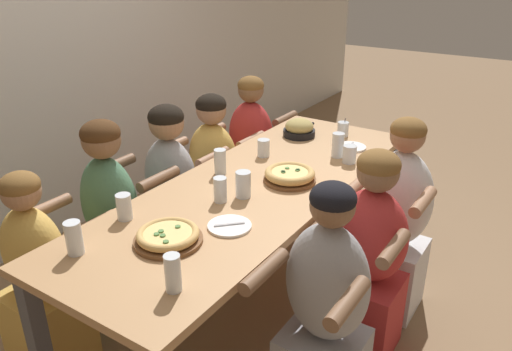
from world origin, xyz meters
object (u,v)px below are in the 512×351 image
Objects in this scene: pizza_board_main at (168,236)px; diner_far_right at (251,156)px; drinking_glass_d at (74,239)px; diner_near_midleft at (324,319)px; drinking_glass_f at (338,146)px; pizza_board_second at (290,175)px; diner_far_left at (41,283)px; drinking_glass_b at (173,273)px; skillet_bowl at (299,129)px; empty_plate_b at (230,226)px; diner_far_midleft at (114,230)px; drinking_glass_a at (220,190)px; empty_plate_a at (351,147)px; drinking_glass_h at (124,207)px; diner_near_midright at (396,227)px; diner_far_midright at (214,178)px; diner_far_center at (173,199)px; cocktail_glass_blue at (343,130)px; drinking_glass_c at (220,163)px; drinking_glass_i at (264,149)px; drinking_glass_e at (243,186)px; diner_near_center at (368,264)px; drinking_glass_g at (349,155)px.

diner_far_right is at bearing 21.95° from pizza_board_main.
drinking_glass_d is 1.08m from diner_near_midleft.
drinking_glass_d is 0.97× the size of drinking_glass_f.
diner_far_left reaches higher than pizza_board_second.
drinking_glass_b reaches higher than pizza_board_second.
skillet_bowl is 1.29m from empty_plate_b.
drinking_glass_a is at bearing 17.08° from diner_far_midleft.
pizza_board_second is 0.24× the size of diner_far_midleft.
diner_far_left is at bearing 153.56° from empty_plate_a.
diner_near_midleft reaches higher than drinking_glass_h.
drinking_glass_h is at bearing 175.21° from skillet_bowl.
drinking_glass_b is 1.47m from diner_near_midright.
diner_far_center is at bearing -90.00° from diner_far_midright.
pizza_board_second is 0.25× the size of diner_near_midleft.
drinking_glass_a is (-0.39, 0.17, 0.03)m from pizza_board_second.
diner_near_midright is at bearing -131.95° from cocktail_glass_blue.
diner_far_midright reaches higher than pizza_board_main.
drinking_glass_f reaches higher than empty_plate_b.
diner_near_midleft is at bearing -117.71° from drinking_glass_c.
drinking_glass_d is 0.13× the size of diner_far_midright.
diner_far_midleft is 1.27m from diner_near_midleft.
diner_far_midright is (0.89, 0.79, -0.30)m from empty_plate_b.
diner_near_midright is (0.89, -0.49, -0.28)m from empty_plate_b.
drinking_glass_i is (0.62, 0.14, -0.02)m from drinking_glass_a.
drinking_glass_h is 0.58m from diner_far_left.
diner_far_right is at bearing 39.60° from drinking_glass_i.
drinking_glass_d is at bearing 160.97° from drinking_glass_e.
empty_plate_a is (-0.02, -0.38, -0.05)m from skillet_bowl.
drinking_glass_f is (0.46, -0.07, 0.03)m from pizza_board_second.
diner_far_right is at bearing -20.01° from diner_near_midright.
diner_near_center is at bearing -53.90° from drinking_glass_h.
pizza_board_second is at bearing 53.71° from diner_far_left.
drinking_glass_g is 0.09× the size of diner_far_right.
empty_plate_a is 0.23m from cocktail_glass_blue.
drinking_glass_g is 0.48m from diner_near_midright.
diner_far_midleft is at bearing 20.78° from diner_near_center.
drinking_glass_d is 1.61m from drinking_glass_f.
drinking_glass_d is at bearing -74.54° from diner_far_midright.
diner_near_midright is at bearing -106.04° from drinking_glass_g.
diner_far_midright is at bearing -90.00° from diner_far_right.
diner_far_left reaches higher than drinking_glass_a.
diner_near_center reaches higher than drinking_glass_e.
pizza_board_main is 0.77m from diner_far_left.
drinking_glass_h is 0.83m from diner_far_center.
diner_near_center reaches higher than cocktail_glass_blue.
drinking_glass_g is at bearing -21.45° from diner_far_right.
drinking_glass_i is at bearing -6.56° from drinking_glass_h.
pizza_board_main is 2.79× the size of drinking_glass_g.
diner_near_midleft is (-0.19, -0.67, -0.35)m from drinking_glass_a.
pizza_board_second is (0.82, -0.12, 0.01)m from pizza_board_main.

